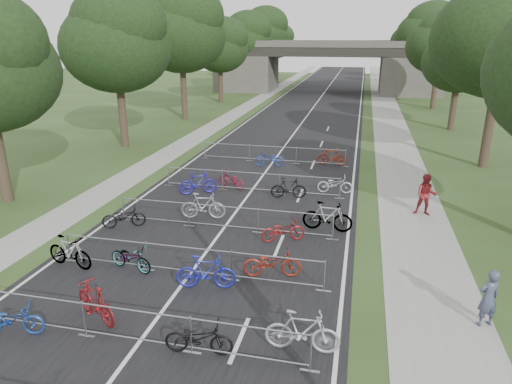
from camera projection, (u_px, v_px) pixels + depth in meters
road at (313, 108)px, 51.58m from camera, size 11.00×140.00×0.01m
sidewalk_right at (386, 110)px, 49.87m from camera, size 3.00×140.00×0.01m
sidewalk_left at (249, 105)px, 53.17m from camera, size 2.00×140.00×0.01m
lane_markings at (313, 108)px, 51.58m from camera, size 0.12×140.00×0.00m
overpass_bridge at (326, 67)px, 64.23m from camera, size 31.00×8.00×7.05m
tree_left_1 at (117, 43)px, 31.29m from camera, size 7.56×7.56×11.53m
tree_right_1 at (507, 33)px, 25.88m from camera, size 8.18×8.18×12.47m
tree_left_2 at (182, 31)px, 42.07m from camera, size 8.40×8.40×12.81m
tree_right_2 at (462, 59)px, 37.57m from camera, size 6.16×6.16×9.39m
tree_left_3 at (221, 46)px, 53.65m from camera, size 6.72×6.72×10.25m
tree_right_3 at (442, 44)px, 48.30m from camera, size 7.17×7.17×10.93m
tree_left_4 at (246, 38)px, 64.44m from camera, size 7.56×7.56×11.53m
tree_right_4 at (429, 34)px, 59.02m from camera, size 8.18×8.18×12.47m
tree_left_5 at (263, 33)px, 75.22m from camera, size 8.40×8.40×12.81m
tree_right_5 at (418, 47)px, 70.71m from camera, size 6.16×6.16×9.39m
tree_left_6 at (277, 42)px, 86.80m from camera, size 6.72×6.72×10.25m
tree_right_6 at (411, 40)px, 81.44m from camera, size 7.17×7.17×10.93m
barrier_row_2 at (136, 327)px, 12.00m from camera, size 9.70×0.08×1.10m
barrier_row_3 at (188, 261)px, 15.50m from camera, size 9.70×0.08×1.10m
barrier_row_4 at (223, 218)px, 19.18m from camera, size 9.70×0.08×1.10m
barrier_row_5 at (251, 182)px, 23.78m from camera, size 9.70×0.08×1.10m
barrier_row_6 at (273, 154)px, 29.31m from camera, size 9.70×0.08×1.10m
bike_8 at (11, 320)px, 12.43m from camera, size 1.89×1.06×0.94m
bike_9 at (95, 302)px, 13.07m from camera, size 1.94×1.39×1.15m
bike_10 at (199, 338)px, 11.69m from camera, size 1.85×0.83×0.94m
bike_11 at (302, 332)px, 11.73m from camera, size 1.99×0.63×1.18m
bike_12 at (70, 252)px, 16.05m from camera, size 2.01×0.92×1.17m
bike_13 at (131, 258)px, 15.89m from camera, size 1.87×1.08×0.93m
bike_14 at (206, 272)px, 14.68m from camera, size 2.03×0.91×1.18m
bike_15 at (272, 263)px, 15.43m from camera, size 2.07×1.12×1.03m
bike_16 at (124, 217)px, 19.43m from camera, size 1.90×1.36×0.95m
bike_17 at (203, 206)px, 20.29m from camera, size 2.07×0.89×1.21m
bike_18 at (283, 230)px, 18.14m from camera, size 1.87×1.30×0.93m
bike_19 at (327, 217)px, 19.03m from camera, size 2.13×0.73×1.26m
bike_20 at (198, 183)px, 23.49m from camera, size 1.99×1.43×1.18m
bike_21 at (231, 180)px, 24.44m from camera, size 1.87×1.35×0.93m
bike_22 at (289, 188)px, 22.88m from camera, size 1.84×0.82×1.07m
bike_23 at (335, 184)px, 23.66m from camera, size 1.85×0.78×0.94m
bike_26 at (269, 159)px, 28.49m from camera, size 1.92×0.97×0.96m
bike_27 at (332, 157)px, 28.69m from camera, size 1.86×0.64×1.10m
pedestrian_a at (488, 298)px, 12.71m from camera, size 0.76×0.65×1.75m
pedestrian_b at (426, 195)px, 20.61m from camera, size 1.00×0.82×1.92m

